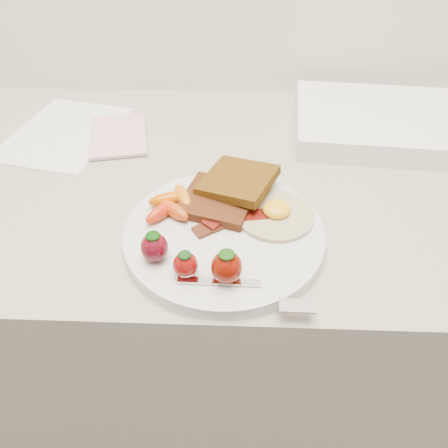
{
  "coord_description": "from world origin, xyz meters",
  "views": [
    {
      "loc": [
        0.04,
        1.11,
        1.32
      ],
      "look_at": [
        0.03,
        1.54,
        0.93
      ],
      "focal_mm": 35.0,
      "sensor_mm": 36.0,
      "label": 1
    }
  ],
  "objects": [
    {
      "name": "bacon_strips",
      "position": [
        0.03,
        1.56,
        0.92
      ],
      "size": [
        0.1,
        0.09,
        0.01
      ],
      "color": "black",
      "rests_on": "plate"
    },
    {
      "name": "fork",
      "position": [
        0.06,
        1.43,
        0.92
      ],
      "size": [
        0.16,
        0.05,
        0.0
      ],
      "color": "silver",
      "rests_on": "plate"
    },
    {
      "name": "fried_egg",
      "position": [
        0.1,
        1.57,
        0.92
      ],
      "size": [
        0.13,
        0.13,
        0.02
      ],
      "color": "beige",
      "rests_on": "plate"
    },
    {
      "name": "paper_sheet",
      "position": [
        -0.28,
        1.81,
        0.9
      ],
      "size": [
        0.22,
        0.27,
        0.0
      ],
      "primitive_type": "cube",
      "rotation": [
        0.0,
        0.0,
        -0.21
      ],
      "color": "white",
      "rests_on": "counter"
    },
    {
      "name": "baby_carrots",
      "position": [
        -0.05,
        1.58,
        0.93
      ],
      "size": [
        0.07,
        0.09,
        0.02
      ],
      "color": "#BA4F00",
      "rests_on": "plate"
    },
    {
      "name": "strawberries",
      "position": [
        -0.01,
        1.47,
        0.94
      ],
      "size": [
        0.13,
        0.07,
        0.05
      ],
      "color": "#510815",
      "rests_on": "plate"
    },
    {
      "name": "toast_lower",
      "position": [
        0.02,
        1.59,
        0.93
      ],
      "size": [
        0.12,
        0.12,
        0.01
      ],
      "primitive_type": "cube",
      "rotation": [
        0.0,
        0.0,
        -0.29
      ],
      "color": "#341408",
      "rests_on": "plate"
    },
    {
      "name": "notepad",
      "position": [
        -0.18,
        1.8,
        0.91
      ],
      "size": [
        0.13,
        0.16,
        0.01
      ],
      "primitive_type": "cube",
      "rotation": [
        0.0,
        0.0,
        0.21
      ],
      "color": "beige",
      "rests_on": "paper_sheet"
    },
    {
      "name": "counter",
      "position": [
        0.0,
        1.7,
        0.45
      ],
      "size": [
        2.0,
        0.6,
        0.9
      ],
      "primitive_type": "cube",
      "color": "gray",
      "rests_on": "ground"
    },
    {
      "name": "plate",
      "position": [
        0.03,
        1.54,
        0.91
      ],
      "size": [
        0.27,
        0.27,
        0.02
      ],
      "primitive_type": "cylinder",
      "color": "silver",
      "rests_on": "counter"
    },
    {
      "name": "toast_upper",
      "position": [
        0.04,
        1.62,
        0.94
      ],
      "size": [
        0.13,
        0.13,
        0.02
      ],
      "primitive_type": "cube",
      "rotation": [
        0.0,
        -0.1,
        -0.42
      ],
      "color": "#3C2309",
      "rests_on": "toast_lower"
    },
    {
      "name": "appliance",
      "position": [
        0.3,
        1.84,
        0.92
      ],
      "size": [
        0.31,
        0.26,
        0.04
      ],
      "primitive_type": "cube",
      "rotation": [
        0.0,
        0.0,
        -0.09
      ],
      "color": "white",
      "rests_on": "counter"
    }
  ]
}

